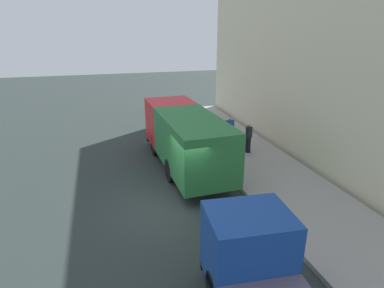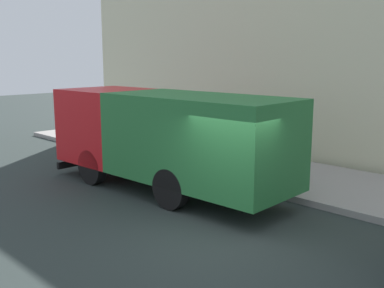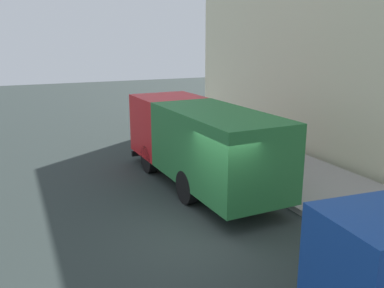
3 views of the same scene
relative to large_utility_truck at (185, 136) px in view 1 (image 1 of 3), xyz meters
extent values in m
plane|color=#2A3431|center=(-1.36, -3.36, -1.65)|extent=(80.00, 80.00, 0.00)
cube|color=#9F9895|center=(3.63, -3.36, -1.56)|extent=(3.98, 30.00, 0.18)
cube|color=beige|center=(6.12, -3.36, 4.04)|extent=(0.50, 30.00, 11.38)
cube|color=red|center=(-0.10, 2.63, 0.03)|extent=(2.51, 2.59, 2.29)
cube|color=black|center=(-0.14, 3.86, 0.31)|extent=(2.04, 0.13, 1.28)
cube|color=#287338|center=(0.05, -1.28, 0.04)|extent=(2.62, 5.41, 2.30)
cube|color=black|center=(-0.14, 3.94, -1.35)|extent=(2.33, 0.21, 0.24)
cylinder|color=black|center=(-1.14, 2.09, -1.11)|extent=(0.34, 1.08, 1.07)
cylinder|color=black|center=(0.98, 2.17, -1.11)|extent=(0.34, 1.08, 1.07)
cylinder|color=black|center=(-1.01, -1.32, -1.11)|extent=(0.34, 1.08, 1.07)
cylinder|color=black|center=(1.11, -1.24, -1.11)|extent=(0.34, 1.08, 1.07)
cube|color=#164097|center=(-0.59, -8.29, -0.18)|extent=(2.17, 1.85, 1.89)
cube|color=black|center=(-0.52, -7.47, 0.05)|extent=(1.71, 0.20, 1.06)
cube|color=black|center=(-0.51, -7.39, -1.36)|extent=(1.96, 0.28, 0.24)
cylinder|color=black|center=(0.25, -8.70, -1.12)|extent=(0.38, 1.07, 1.05)
cylinder|color=#503B4C|center=(2.49, 2.70, -1.04)|extent=(0.34, 0.34, 0.85)
cylinder|color=#285D93|center=(2.49, 2.70, -0.34)|extent=(0.46, 0.46, 0.56)
sphere|color=brown|center=(2.49, 2.70, 0.06)|extent=(0.23, 0.23, 0.23)
cylinder|color=black|center=(3.71, 0.59, -1.03)|extent=(0.31, 0.31, 0.87)
cylinder|color=#20252D|center=(3.71, 0.59, -0.31)|extent=(0.41, 0.41, 0.57)
sphere|color=#D5A78D|center=(3.71, 0.59, 0.08)|extent=(0.21, 0.21, 0.21)
cone|color=orange|center=(2.32, 3.34, -1.12)|extent=(0.49, 0.49, 0.69)
cylinder|color=#4C5156|center=(1.93, -0.98, -0.24)|extent=(0.08, 0.08, 2.45)
cube|color=blue|center=(1.93, -0.96, 0.73)|extent=(0.44, 0.03, 0.36)
camera|label=1|loc=(-3.74, -14.25, 4.92)|focal=30.01mm
camera|label=2|loc=(-8.49, -9.54, 2.17)|focal=42.42mm
camera|label=3|loc=(-5.76, -12.36, 3.40)|focal=38.33mm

